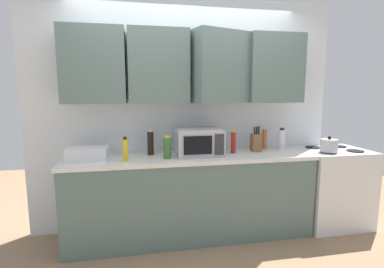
% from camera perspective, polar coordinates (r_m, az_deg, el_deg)
% --- Properties ---
extents(wall_back_with_cabinets, '(3.48, 0.51, 2.60)m').
position_cam_1_polar(wall_back_with_cabinets, '(3.19, -0.92, 8.61)').
color(wall_back_with_cabinets, white).
rests_on(wall_back_with_cabinets, ground_plane).
extents(counter_run, '(2.61, 0.63, 0.90)m').
position_cam_1_polar(counter_run, '(3.17, -0.14, -12.20)').
color(counter_run, slate).
rests_on(counter_run, ground_plane).
extents(stove_range, '(0.76, 0.64, 0.91)m').
position_cam_1_polar(stove_range, '(3.83, 25.99, -9.41)').
color(stove_range, silver).
rests_on(stove_range, ground_plane).
extents(kettle, '(0.18, 0.18, 0.17)m').
position_cam_1_polar(kettle, '(3.50, 25.67, -2.06)').
color(kettle, '#B2B2B7').
rests_on(kettle, stove_range).
extents(microwave, '(0.48, 0.37, 0.28)m').
position_cam_1_polar(microwave, '(3.02, 1.37, -1.62)').
color(microwave, '#B7B7BC').
rests_on(microwave, counter_run).
extents(dish_rack, '(0.38, 0.30, 0.12)m').
position_cam_1_polar(dish_rack, '(3.02, -20.15, -3.69)').
color(dish_rack, silver).
rests_on(dish_rack, counter_run).
extents(knife_block, '(0.11, 0.13, 0.29)m').
position_cam_1_polar(knife_block, '(3.31, 12.65, -1.59)').
color(knife_block, brown).
rests_on(knife_block, counter_run).
extents(bottle_yellow_mustard, '(0.05, 0.05, 0.24)m').
position_cam_1_polar(bottle_yellow_mustard, '(2.82, -13.18, -3.12)').
color(bottle_yellow_mustard, gold).
rests_on(bottle_yellow_mustard, counter_run).
extents(bottle_soy_dark, '(0.07, 0.07, 0.27)m').
position_cam_1_polar(bottle_soy_dark, '(3.08, -8.28, -1.72)').
color(bottle_soy_dark, black).
rests_on(bottle_soy_dark, counter_run).
extents(bottle_red_sauce, '(0.05, 0.05, 0.26)m').
position_cam_1_polar(bottle_red_sauce, '(3.17, 8.24, -1.62)').
color(bottle_red_sauce, red).
rests_on(bottle_red_sauce, counter_run).
extents(bottle_spice_jar, '(0.06, 0.06, 0.24)m').
position_cam_1_polar(bottle_spice_jar, '(3.49, 14.26, -0.95)').
color(bottle_spice_jar, '#BC6638').
rests_on(bottle_spice_jar, counter_run).
extents(bottle_white_jar, '(0.08, 0.08, 0.25)m').
position_cam_1_polar(bottle_white_jar, '(3.51, 17.45, -0.99)').
color(bottle_white_jar, white).
rests_on(bottle_white_jar, counter_run).
extents(bottle_green_oil, '(0.08, 0.08, 0.23)m').
position_cam_1_polar(bottle_green_oil, '(2.88, -4.96, -2.72)').
color(bottle_green_oil, '#386B2D').
rests_on(bottle_green_oil, counter_run).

